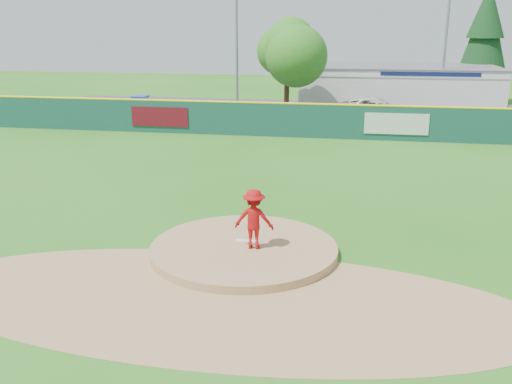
% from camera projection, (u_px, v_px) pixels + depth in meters
% --- Properties ---
extents(ground, '(120.00, 120.00, 0.00)m').
position_uv_depth(ground, '(244.00, 253.00, 16.78)').
color(ground, '#286B19').
rests_on(ground, ground).
extents(pitchers_mound, '(5.50, 5.50, 0.50)m').
position_uv_depth(pitchers_mound, '(244.00, 253.00, 16.78)').
color(pitchers_mound, '#9E774C').
rests_on(pitchers_mound, ground).
extents(pitching_rubber, '(0.60, 0.15, 0.04)m').
position_uv_depth(pitching_rubber, '(246.00, 241.00, 16.99)').
color(pitching_rubber, white).
rests_on(pitching_rubber, pitchers_mound).
extents(infield_dirt_arc, '(15.40, 15.40, 0.01)m').
position_uv_depth(infield_dirt_arc, '(219.00, 300.00, 13.95)').
color(infield_dirt_arc, '#9E774C').
rests_on(infield_dirt_arc, ground).
extents(parking_lot, '(44.00, 16.00, 0.02)m').
position_uv_depth(parking_lot, '(316.00, 115.00, 42.25)').
color(parking_lot, '#38383A').
rests_on(parking_lot, ground).
extents(pitcher, '(1.14, 0.66, 1.76)m').
position_uv_depth(pitcher, '(254.00, 219.00, 16.30)').
color(pitcher, '#9F0D0F').
rests_on(pitcher, pitchers_mound).
extents(van, '(5.80, 4.01, 1.47)m').
position_uv_depth(van, '(374.00, 109.00, 40.00)').
color(van, silver).
rests_on(van, parking_lot).
extents(pool_building_grp, '(15.20, 8.20, 3.31)m').
position_uv_depth(pool_building_grp, '(397.00, 87.00, 45.46)').
color(pool_building_grp, silver).
rests_on(pool_building_grp, ground).
extents(fence_banners, '(17.77, 0.04, 1.20)m').
position_uv_depth(fence_banners, '(274.00, 120.00, 33.72)').
color(fence_banners, '#5D0D18').
rests_on(fence_banners, ground).
extents(playground_slide, '(1.03, 2.90, 1.60)m').
position_uv_depth(playground_slide, '(140.00, 107.00, 40.43)').
color(playground_slide, blue).
rests_on(playground_slide, ground).
extents(outfield_fence, '(40.00, 0.14, 2.07)m').
position_uv_depth(outfield_fence, '(305.00, 119.00, 33.45)').
color(outfield_fence, '#14433A').
rests_on(outfield_fence, ground).
extents(deciduous_tree, '(5.60, 5.60, 7.36)m').
position_uv_depth(deciduous_tree, '(287.00, 53.00, 39.42)').
color(deciduous_tree, '#382314').
rests_on(deciduous_tree, ground).
extents(conifer_tree, '(4.40, 4.40, 9.50)m').
position_uv_depth(conifer_tree, '(485.00, 36.00, 46.93)').
color(conifer_tree, '#382314').
rests_on(conifer_tree, ground).
extents(light_pole_left, '(1.75, 0.25, 11.00)m').
position_uv_depth(light_pole_left, '(237.00, 30.00, 41.57)').
color(light_pole_left, gray).
rests_on(light_pole_left, ground).
extents(light_pole_right, '(1.75, 0.25, 10.00)m').
position_uv_depth(light_pole_right, '(446.00, 37.00, 41.01)').
color(light_pole_right, gray).
rests_on(light_pole_right, ground).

